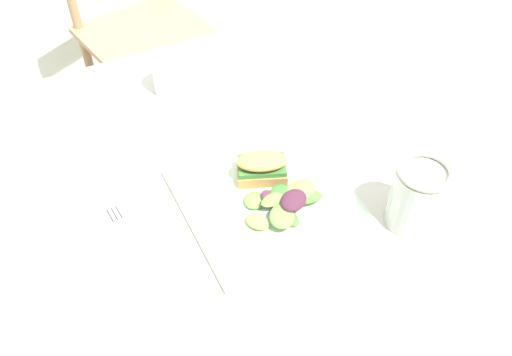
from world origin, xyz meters
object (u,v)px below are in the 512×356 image
at_px(sandwich_half_front, 262,167).
at_px(mason_jar_iced_tea, 417,198).
at_px(bottle_cold_brew, 0,199).
at_px(fork_on_napkin, 128,239).
at_px(chair_wooden_far, 142,28).
at_px(plate_lunch, 266,199).
at_px(dining_table, 231,223).
at_px(cup_extra_side, 170,73).

xyz_separation_m(sandwich_half_front, mason_jar_iced_tea, (0.19, -0.19, 0.02)).
relative_size(sandwich_half_front, bottle_cold_brew, 0.53).
distance_m(bottle_cold_brew, mason_jar_iced_tea, 0.67).
bearing_deg(sandwich_half_front, fork_on_napkin, -175.46).
bearing_deg(chair_wooden_far, plate_lunch, -94.85).
relative_size(chair_wooden_far, plate_lunch, 3.06).
bearing_deg(plate_lunch, sandwich_half_front, 72.78).
xyz_separation_m(dining_table, cup_extra_side, (0.00, 0.30, 0.16)).
relative_size(plate_lunch, sandwich_half_front, 2.80).
relative_size(dining_table, mason_jar_iced_tea, 10.90).
xyz_separation_m(bottle_cold_brew, cup_extra_side, (0.37, 0.22, -0.02)).
relative_size(dining_table, plate_lunch, 4.83).
xyz_separation_m(fork_on_napkin, bottle_cold_brew, (-0.17, 0.12, 0.06)).
height_order(chair_wooden_far, fork_on_napkin, chair_wooden_far).
xyz_separation_m(chair_wooden_far, mason_jar_iced_tea, (0.10, -1.27, 0.35)).
bearing_deg(chair_wooden_far, mason_jar_iced_tea, -85.27).
height_order(bottle_cold_brew, cup_extra_side, bottle_cold_brew).
bearing_deg(plate_lunch, fork_on_napkin, 174.51).
height_order(sandwich_half_front, bottle_cold_brew, bottle_cold_brew).
xyz_separation_m(fork_on_napkin, mason_jar_iced_tea, (0.44, -0.17, 0.05)).
bearing_deg(chair_wooden_far, dining_table, -97.42).
bearing_deg(dining_table, chair_wooden_far, 82.58).
height_order(plate_lunch, fork_on_napkin, plate_lunch).
distance_m(chair_wooden_far, sandwich_half_front, 1.13).
bearing_deg(mason_jar_iced_tea, chair_wooden_far, 94.73).
relative_size(mason_jar_iced_tea, cup_extra_side, 1.40).
bearing_deg(plate_lunch, mason_jar_iced_tea, -36.56).
xyz_separation_m(plate_lunch, bottle_cold_brew, (-0.41, 0.14, 0.06)).
relative_size(fork_on_napkin, bottle_cold_brew, 0.97).
distance_m(sandwich_half_front, fork_on_napkin, 0.26).
distance_m(chair_wooden_far, bottle_cold_brew, 1.15).
height_order(dining_table, cup_extra_side, cup_extra_side).
bearing_deg(chair_wooden_far, fork_on_napkin, -107.16).
relative_size(chair_wooden_far, bottle_cold_brew, 4.53).
relative_size(chair_wooden_far, mason_jar_iced_tea, 6.90).
distance_m(plate_lunch, mason_jar_iced_tea, 0.25).
bearing_deg(fork_on_napkin, chair_wooden_far, 72.84).
height_order(sandwich_half_front, fork_on_napkin, sandwich_half_front).
relative_size(dining_table, fork_on_napkin, 7.39).
bearing_deg(dining_table, fork_on_napkin, -168.00).
bearing_deg(sandwich_half_front, chair_wooden_far, 85.67).
bearing_deg(cup_extra_side, chair_wooden_far, 79.96).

